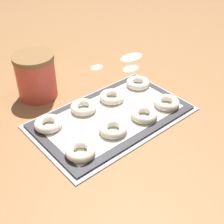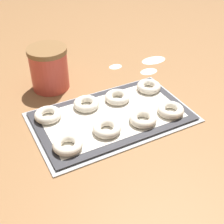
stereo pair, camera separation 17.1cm
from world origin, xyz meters
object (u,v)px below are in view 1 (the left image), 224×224
bagel_back_mid_left (84,107)px  bagel_front_far_left (80,151)px  bagel_front_mid_left (113,129)px  bagel_front_far_right (167,103)px  bagel_front_mid_right (144,114)px  baking_tray (112,117)px  flour_canister (36,76)px  bagel_back_far_left (48,124)px  bagel_back_far_right (138,83)px  bagel_back_mid_right (112,97)px

bagel_back_mid_left → bagel_front_far_left: bearing=-128.9°
bagel_front_mid_left → bagel_front_far_right: (0.22, -0.01, 0.00)m
bagel_front_mid_right → bagel_back_mid_left: size_ratio=1.00×
baking_tray → bagel_front_far_right: 0.18m
flour_canister → bagel_back_far_left: bearing=-111.4°
bagel_front_mid_right → flour_canister: flour_canister is taller
bagel_front_mid_left → bagel_back_far_right: size_ratio=1.00×
bagel_front_mid_left → flour_canister: size_ratio=0.55×
bagel_front_mid_left → bagel_back_far_left: size_ratio=1.00×
bagel_back_mid_right → flour_canister: 0.26m
bagel_back_far_right → bagel_front_far_right: bearing=-95.7°
bagel_front_far_left → bagel_back_far_right: 0.38m
bagel_front_mid_left → bagel_back_far_right: same height
bagel_front_far_left → bagel_front_far_right: size_ratio=1.00×
baking_tray → bagel_front_far_left: bagel_front_far_left is taller
bagel_back_far_left → bagel_back_far_right: bearing=-1.1°
baking_tray → bagel_front_far_right: (0.17, -0.08, 0.02)m
bagel_front_mid_right → flour_canister: (-0.17, 0.33, 0.05)m
bagel_front_mid_left → bagel_front_far_left: bearing=-174.3°
bagel_back_mid_right → bagel_back_far_right: size_ratio=1.00×
baking_tray → bagel_back_far_right: bearing=21.4°
bagel_front_far_left → bagel_back_far_left: bearing=91.6°
bagel_front_mid_right → bagel_back_mid_left: (-0.12, 0.15, 0.00)m
baking_tray → bagel_front_far_right: bagel_front_far_right is taller
flour_canister → bagel_back_mid_right: bearing=-50.9°
bagel_front_far_right → bagel_back_mid_left: 0.27m
baking_tray → bagel_front_far_left: (-0.17, -0.08, 0.02)m
bagel_front_mid_right → bagel_front_far_right: size_ratio=1.00×
baking_tray → bagel_front_far_left: bearing=-156.6°
bagel_front_mid_left → bagel_back_far_right: bearing=30.2°
bagel_front_far_right → flour_canister: flour_canister is taller
baking_tray → bagel_back_far_left: bearing=156.5°
bagel_back_far_right → bagel_back_mid_left: bearing=178.5°
bagel_back_far_right → flour_canister: (-0.29, 0.19, 0.05)m
bagel_front_mid_left → flour_canister: flour_canister is taller
bagel_front_far_left → bagel_back_far_right: same height
bagel_front_far_right → bagel_back_mid_left: (-0.22, 0.15, 0.00)m
bagel_front_mid_left → bagel_back_mid_left: (-0.00, 0.14, 0.00)m
bagel_front_mid_right → bagel_back_mid_left: bearing=128.1°
bagel_front_mid_left → bagel_back_mid_right: bearing=50.8°
bagel_back_mid_left → bagel_back_mid_right: bearing=-6.9°
baking_tray → flour_canister: flour_canister is taller
bagel_front_far_right → bagel_back_far_left: size_ratio=1.00×
flour_canister → bagel_front_mid_right: bearing=-62.7°
bagel_front_far_right → flour_canister: (-0.27, 0.34, 0.05)m
bagel_front_far_left → bagel_back_mid_right: bearing=31.4°
bagel_front_far_left → bagel_front_far_right: 0.34m
baking_tray → bagel_front_mid_left: bagel_front_mid_left is taller
bagel_front_far_right → bagel_front_far_left: bearing=-180.0°
bagel_front_far_left → bagel_front_mid_left: same height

